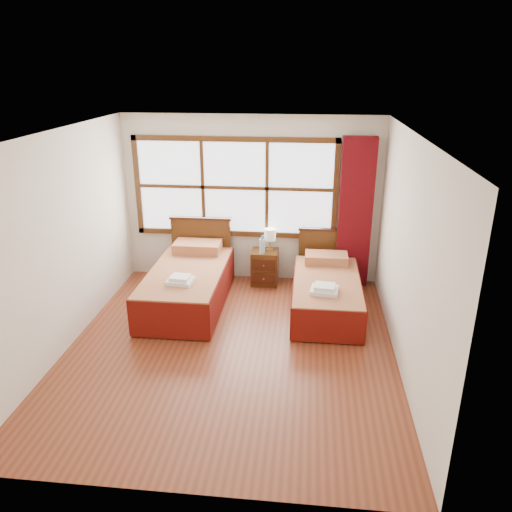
# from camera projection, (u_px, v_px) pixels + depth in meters

# --- Properties ---
(floor) EXTENTS (4.50, 4.50, 0.00)m
(floor) POSITION_uv_depth(u_px,v_px,m) (231.00, 348.00, 6.16)
(floor) COLOR brown
(floor) RESTS_ON ground
(ceiling) EXTENTS (4.50, 4.50, 0.00)m
(ceiling) POSITION_uv_depth(u_px,v_px,m) (226.00, 134.00, 5.23)
(ceiling) COLOR white
(ceiling) RESTS_ON wall_back
(wall_back) EXTENTS (4.00, 0.00, 4.00)m
(wall_back) POSITION_uv_depth(u_px,v_px,m) (251.00, 200.00, 7.78)
(wall_back) COLOR silver
(wall_back) RESTS_ON floor
(wall_left) EXTENTS (0.00, 4.50, 4.50)m
(wall_left) POSITION_uv_depth(u_px,v_px,m) (61.00, 244.00, 5.89)
(wall_left) COLOR silver
(wall_left) RESTS_ON floor
(wall_right) EXTENTS (0.00, 4.50, 4.50)m
(wall_right) POSITION_uv_depth(u_px,v_px,m) (408.00, 257.00, 5.49)
(wall_right) COLOR silver
(wall_right) RESTS_ON floor
(window) EXTENTS (3.16, 0.06, 1.56)m
(window) POSITION_uv_depth(u_px,v_px,m) (235.00, 188.00, 7.70)
(window) COLOR white
(window) RESTS_ON wall_back
(curtain) EXTENTS (0.50, 0.16, 2.30)m
(curtain) POSITION_uv_depth(u_px,v_px,m) (355.00, 214.00, 7.54)
(curtain) COLOR #5C090E
(curtain) RESTS_ON wall_back
(bed_left) EXTENTS (1.06, 2.08, 1.03)m
(bed_left) POSITION_uv_depth(u_px,v_px,m) (188.00, 283.00, 7.24)
(bed_left) COLOR #36170B
(bed_left) RESTS_ON floor
(bed_right) EXTENTS (0.94, 1.96, 0.91)m
(bed_right) POSITION_uv_depth(u_px,v_px,m) (326.00, 291.00, 7.05)
(bed_right) COLOR #36170B
(bed_right) RESTS_ON floor
(nightstand) EXTENTS (0.42, 0.41, 0.55)m
(nightstand) POSITION_uv_depth(u_px,v_px,m) (265.00, 267.00, 7.89)
(nightstand) COLOR #492810
(nightstand) RESTS_ON floor
(towels_left) EXTENTS (0.36, 0.32, 0.10)m
(towels_left) POSITION_uv_depth(u_px,v_px,m) (180.00, 280.00, 6.66)
(towels_left) COLOR white
(towels_left) RESTS_ON bed_left
(towels_right) EXTENTS (0.39, 0.35, 0.11)m
(towels_right) POSITION_uv_depth(u_px,v_px,m) (325.00, 289.00, 6.53)
(towels_right) COLOR white
(towels_right) RESTS_ON bed_right
(lamp) EXTENTS (0.18, 0.18, 0.35)m
(lamp) POSITION_uv_depth(u_px,v_px,m) (270.00, 235.00, 7.74)
(lamp) COLOR #C68B3F
(lamp) RESTS_ON nightstand
(bottle_near) EXTENTS (0.07, 0.07, 0.26)m
(bottle_near) POSITION_uv_depth(u_px,v_px,m) (262.00, 246.00, 7.66)
(bottle_near) COLOR #ADC7DE
(bottle_near) RESTS_ON nightstand
(bottle_far) EXTENTS (0.07, 0.07, 0.27)m
(bottle_far) POSITION_uv_depth(u_px,v_px,m) (263.00, 245.00, 7.68)
(bottle_far) COLOR #ADC7DE
(bottle_far) RESTS_ON nightstand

